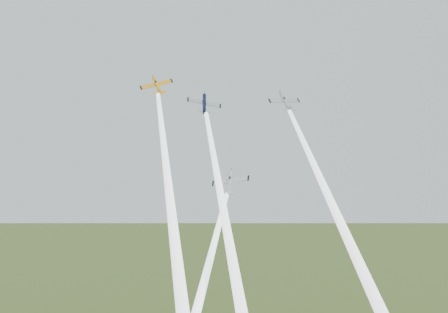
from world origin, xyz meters
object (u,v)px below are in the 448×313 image
(plane_navy, at_px, (204,104))
(plane_silver_right, at_px, (285,102))
(plane_yellow, at_px, (157,85))
(plane_silver_low, at_px, (230,182))

(plane_navy, distance_m, plane_silver_right, 19.69)
(plane_yellow, height_order, plane_silver_low, plane_yellow)
(plane_silver_right, height_order, plane_silver_low, plane_silver_right)
(plane_navy, relative_size, plane_silver_right, 0.99)
(plane_silver_low, bearing_deg, plane_yellow, 168.56)
(plane_yellow, bearing_deg, plane_navy, -28.35)
(plane_navy, xyz_separation_m, plane_silver_right, (18.29, 7.18, 1.25))
(plane_yellow, relative_size, plane_silver_low, 0.92)
(plane_yellow, xyz_separation_m, plane_silver_right, (29.37, 4.92, -3.37))
(plane_silver_low, bearing_deg, plane_silver_right, 61.77)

